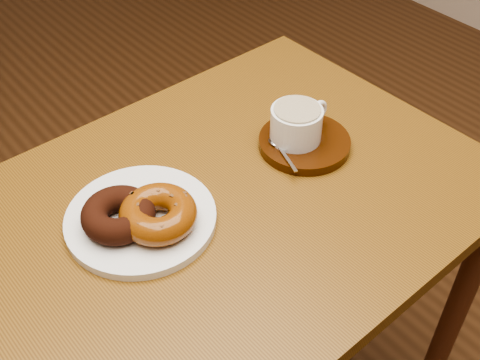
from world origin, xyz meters
TOP-DOWN VIEW (x-y plane):
  - cafe_table at (0.28, -0.29)m, footprint 0.87×0.66m
  - donut_plate at (0.13, -0.25)m, footprint 0.30×0.30m
  - donut_cinnamon at (0.10, -0.25)m, footprint 0.13×0.13m
  - donut_caramel at (0.14, -0.28)m, footprint 0.15×0.15m
  - saucer at (0.46, -0.27)m, footprint 0.20×0.20m
  - coffee_cup at (0.45, -0.26)m, footprint 0.12×0.09m
  - teaspoon at (0.40, -0.26)m, footprint 0.04×0.10m

SIDE VIEW (x-z plane):
  - cafe_table at x=0.28m, z-range 0.27..1.07m
  - donut_plate at x=0.13m, z-range 0.80..0.82m
  - saucer at x=0.46m, z-range 0.80..0.82m
  - teaspoon at x=0.40m, z-range 0.82..0.83m
  - donut_cinnamon at x=0.10m, z-range 0.82..0.86m
  - donut_caramel at x=0.14m, z-range 0.82..0.86m
  - coffee_cup at x=0.45m, z-range 0.82..0.88m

